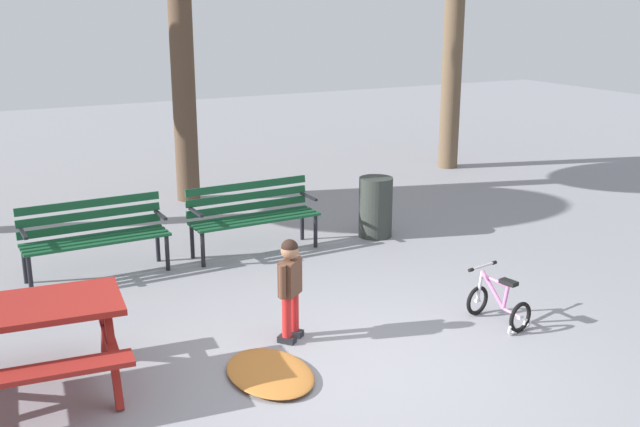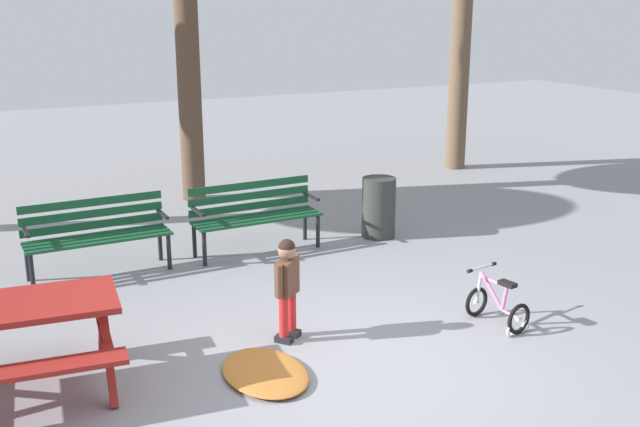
{
  "view_description": "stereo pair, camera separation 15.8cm",
  "coord_description": "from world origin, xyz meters",
  "px_view_note": "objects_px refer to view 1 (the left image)",
  "views": [
    {
      "loc": [
        -2.91,
        -4.94,
        3.01
      ],
      "look_at": [
        0.6,
        1.85,
        0.85
      ],
      "focal_mm": 42.49,
      "sensor_mm": 36.0,
      "label": 1
    },
    {
      "loc": [
        -2.77,
        -5.01,
        3.01
      ],
      "look_at": [
        0.6,
        1.85,
        0.85
      ],
      "focal_mm": 42.49,
      "sensor_mm": 36.0,
      "label": 2
    }
  ],
  "objects_px": {
    "picnic_table": "(1,329)",
    "child_standing": "(290,282)",
    "park_bench_far_left": "(94,232)",
    "park_bench_left": "(252,211)",
    "trash_bin": "(376,207)",
    "kids_bicycle": "(499,304)"
  },
  "relations": [
    {
      "from": "kids_bicycle",
      "to": "trash_bin",
      "type": "xyz_separation_m",
      "value": [
        0.41,
        2.95,
        0.2
      ]
    },
    {
      "from": "park_bench_far_left",
      "to": "kids_bicycle",
      "type": "distance_m",
      "value": 4.48
    },
    {
      "from": "park_bench_far_left",
      "to": "trash_bin",
      "type": "distance_m",
      "value": 3.58
    },
    {
      "from": "park_bench_far_left",
      "to": "kids_bicycle",
      "type": "height_order",
      "value": "park_bench_far_left"
    },
    {
      "from": "park_bench_left",
      "to": "trash_bin",
      "type": "distance_m",
      "value": 1.69
    },
    {
      "from": "child_standing",
      "to": "kids_bicycle",
      "type": "relative_size",
      "value": 1.59
    },
    {
      "from": "trash_bin",
      "to": "kids_bicycle",
      "type": "bearing_deg",
      "value": -97.92
    },
    {
      "from": "picnic_table",
      "to": "child_standing",
      "type": "relative_size",
      "value": 1.99
    },
    {
      "from": "picnic_table",
      "to": "child_standing",
      "type": "height_order",
      "value": "child_standing"
    },
    {
      "from": "park_bench_far_left",
      "to": "park_bench_left",
      "type": "bearing_deg",
      "value": -0.92
    },
    {
      "from": "kids_bicycle",
      "to": "child_standing",
      "type": "bearing_deg",
      "value": 162.9
    },
    {
      "from": "picnic_table",
      "to": "child_standing",
      "type": "bearing_deg",
      "value": -0.69
    },
    {
      "from": "child_standing",
      "to": "kids_bicycle",
      "type": "height_order",
      "value": "child_standing"
    },
    {
      "from": "park_bench_left",
      "to": "child_standing",
      "type": "relative_size",
      "value": 1.67
    },
    {
      "from": "park_bench_left",
      "to": "kids_bicycle",
      "type": "relative_size",
      "value": 2.66
    },
    {
      "from": "kids_bicycle",
      "to": "trash_bin",
      "type": "height_order",
      "value": "trash_bin"
    },
    {
      "from": "trash_bin",
      "to": "child_standing",
      "type": "bearing_deg",
      "value": -134.83
    },
    {
      "from": "child_standing",
      "to": "trash_bin",
      "type": "bearing_deg",
      "value": 45.17
    },
    {
      "from": "picnic_table",
      "to": "child_standing",
      "type": "xyz_separation_m",
      "value": [
        2.42,
        -0.03,
        -0.03
      ]
    },
    {
      "from": "picnic_table",
      "to": "kids_bicycle",
      "type": "distance_m",
      "value": 4.41
    },
    {
      "from": "kids_bicycle",
      "to": "trash_bin",
      "type": "distance_m",
      "value": 2.99
    },
    {
      "from": "park_bench_left",
      "to": "kids_bicycle",
      "type": "bearing_deg",
      "value": -67.99
    }
  ]
}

